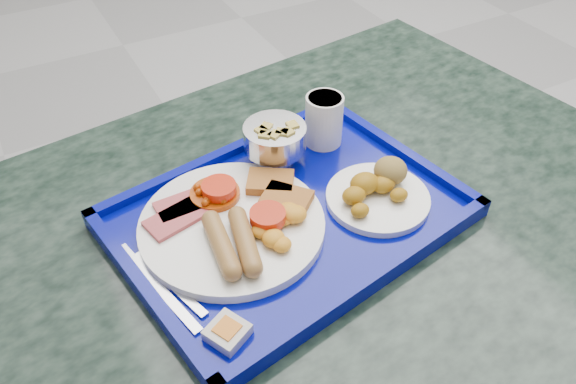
# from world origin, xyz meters

# --- Properties ---
(floor) EXTENTS (6.00, 6.00, 0.00)m
(floor) POSITION_xyz_m (0.00, 0.00, 0.00)
(floor) COLOR #9A9A9D
(floor) RESTS_ON ground
(table) EXTENTS (1.33, 0.98, 0.77)m
(table) POSITION_xyz_m (-0.91, -0.87, 0.57)
(table) COLOR slate
(table) RESTS_ON floor
(tray) EXTENTS (0.53, 0.43, 0.03)m
(tray) POSITION_xyz_m (-0.90, -0.86, 0.78)
(tray) COLOR #03088C
(tray) RESTS_ON table
(main_plate) EXTENTS (0.26, 0.26, 0.04)m
(main_plate) POSITION_xyz_m (-0.98, -0.85, 0.80)
(main_plate) COLOR white
(main_plate) RESTS_ON tray
(bread_plate) EXTENTS (0.15, 0.15, 0.05)m
(bread_plate) POSITION_xyz_m (-0.77, -0.89, 0.80)
(bread_plate) COLOR white
(bread_plate) RESTS_ON tray
(fruit_bowl) EXTENTS (0.10, 0.10, 0.07)m
(fruit_bowl) POSITION_xyz_m (-0.87, -0.74, 0.83)
(fruit_bowl) COLOR #B4B4B6
(fruit_bowl) RESTS_ON tray
(juice_cup) EXTENTS (0.06, 0.06, 0.09)m
(juice_cup) POSITION_xyz_m (-0.77, -0.73, 0.83)
(juice_cup) COLOR white
(juice_cup) RESTS_ON tray
(spoon) EXTENTS (0.08, 0.19, 0.01)m
(spoon) POSITION_xyz_m (-1.08, -0.84, 0.79)
(spoon) COLOR #B4B4B6
(spoon) RESTS_ON tray
(knife) EXTENTS (0.05, 0.18, 0.00)m
(knife) POSITION_xyz_m (-1.12, -0.90, 0.79)
(knife) COLOR #B4B4B6
(knife) RESTS_ON tray
(jam_packet) EXTENTS (0.06, 0.06, 0.02)m
(jam_packet) POSITION_xyz_m (-1.07, -1.01, 0.79)
(jam_packet) COLOR silver
(jam_packet) RESTS_ON tray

